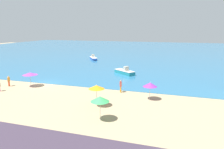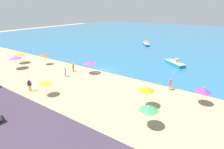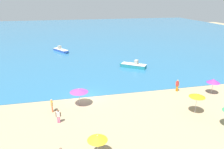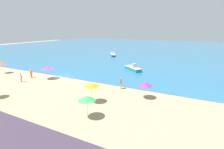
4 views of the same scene
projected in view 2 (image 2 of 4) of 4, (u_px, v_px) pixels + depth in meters
name	position (u px, v px, depth m)	size (l,w,h in m)	color
ground_plane	(102.00, 71.00, 32.90)	(160.00, 160.00, 0.00)	tan
sea	(178.00, 35.00, 75.51)	(150.00, 110.00, 0.05)	teal
coastal_road	(2.00, 117.00, 18.94)	(80.00, 8.00, 0.06)	#3C3040
beach_umbrella_0	(146.00, 89.00, 20.24)	(1.83, 1.83, 2.61)	#B2B2B7
beach_umbrella_1	(15.00, 57.00, 33.39)	(2.38, 2.38, 2.61)	#B2B2B7
beach_umbrella_2	(45.00, 83.00, 23.12)	(1.72, 1.72, 2.16)	#B2B2B7
beach_umbrella_3	(203.00, 90.00, 20.94)	(1.79, 1.79, 2.30)	#B2B2B7
beach_umbrella_4	(149.00, 108.00, 16.70)	(1.84, 1.84, 2.53)	#B2B2B7
beach_umbrella_5	(19.00, 54.00, 36.88)	(2.41, 2.41, 2.26)	#B2B2B7
beach_umbrella_6	(90.00, 63.00, 31.03)	(2.29, 2.29, 2.28)	#B2B2B7
beach_umbrella_7	(44.00, 55.00, 35.97)	(1.71, 1.71, 2.37)	#B2B2B7
bather_0	(30.00, 85.00, 24.57)	(0.38, 0.50, 1.81)	orange
bather_1	(65.00, 72.00, 29.97)	(0.57, 0.26, 1.60)	#E55E95
bather_2	(171.00, 84.00, 25.01)	(0.37, 0.50, 1.77)	orange
bather_3	(73.00, 67.00, 32.41)	(0.26, 0.57, 1.65)	#EF542B
skiff_nearshore	(146.00, 44.00, 55.87)	(3.82, 5.10, 1.37)	#274CA4
skiff_offshore	(175.00, 63.00, 35.84)	(4.80, 4.02, 1.57)	teal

